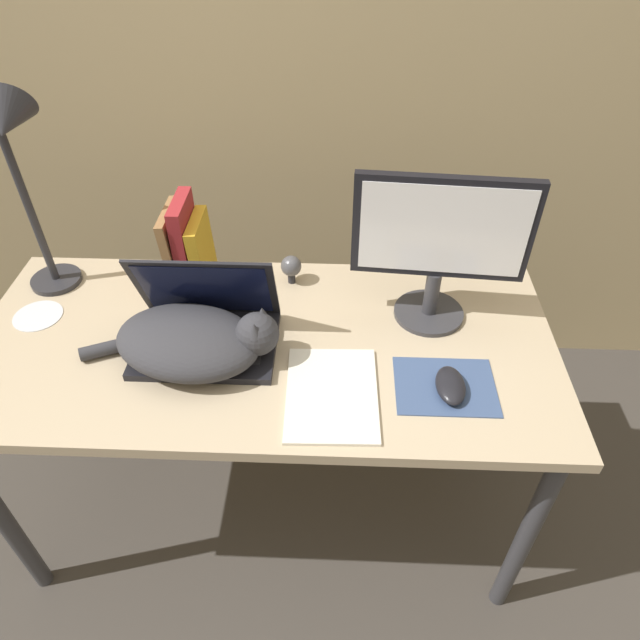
{
  "coord_description": "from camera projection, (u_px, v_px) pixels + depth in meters",
  "views": [
    {
      "loc": [
        0.17,
        -0.66,
        1.65
      ],
      "look_at": [
        0.14,
        0.29,
        0.81
      ],
      "focal_mm": 32.0,
      "sensor_mm": 36.0,
      "label": 1
    }
  ],
  "objects": [
    {
      "name": "ground_plane",
      "position": [
        267.0,
        606.0,
        1.59
      ],
      "size": [
        12.0,
        12.0,
        0.0
      ],
      "primitive_type": "plane",
      "color": "#3D3833"
    },
    {
      "name": "desk",
      "position": [
        265.0,
        364.0,
        1.41
      ],
      "size": [
        1.39,
        0.64,
        0.71
      ],
      "color": "tan",
      "rests_on": "ground_plane"
    },
    {
      "name": "laptop",
      "position": [
        206.0,
        327.0,
        1.33
      ],
      "size": [
        0.33,
        0.23,
        0.23
      ],
      "color": "black",
      "rests_on": "desk"
    },
    {
      "name": "cat",
      "position": [
        194.0,
        341.0,
        1.27
      ],
      "size": [
        0.46,
        0.29,
        0.13
      ],
      "color": "#333338",
      "rests_on": "desk"
    },
    {
      "name": "external_monitor",
      "position": [
        440.0,
        244.0,
        1.29
      ],
      "size": [
        0.4,
        0.17,
        0.38
      ],
      "color": "#333338",
      "rests_on": "desk"
    },
    {
      "name": "mousepad",
      "position": [
        445.0,
        386.0,
        1.25
      ],
      "size": [
        0.22,
        0.17,
        0.0
      ],
      "color": "#384C75",
      "rests_on": "desk"
    },
    {
      "name": "computer_mouse",
      "position": [
        451.0,
        385.0,
        1.22
      ],
      "size": [
        0.06,
        0.11,
        0.03
      ],
      "color": "black",
      "rests_on": "mousepad"
    },
    {
      "name": "book_row",
      "position": [
        188.0,
        246.0,
        1.47
      ],
      "size": [
        0.1,
        0.16,
        0.24
      ],
      "color": "olive",
      "rests_on": "desk"
    },
    {
      "name": "desk_lamp",
      "position": [
        19.0,
        160.0,
        1.27
      ],
      "size": [
        0.17,
        0.17,
        0.53
      ],
      "color": "#28282D",
      "rests_on": "desk"
    },
    {
      "name": "notepad",
      "position": [
        332.0,
        394.0,
        1.23
      ],
      "size": [
        0.2,
        0.27,
        0.01
      ],
      "color": "silver",
      "rests_on": "desk"
    },
    {
      "name": "webcam",
      "position": [
        291.0,
        267.0,
        1.5
      ],
      "size": [
        0.05,
        0.05,
        0.08
      ],
      "color": "#232328",
      "rests_on": "desk"
    },
    {
      "name": "cd_disc",
      "position": [
        38.0,
        316.0,
        1.42
      ],
      "size": [
        0.12,
        0.12,
        0.0
      ],
      "color": "silver",
      "rests_on": "desk"
    }
  ]
}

